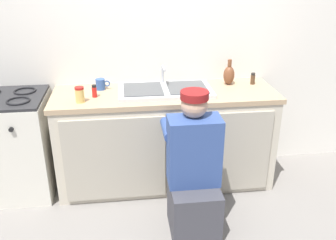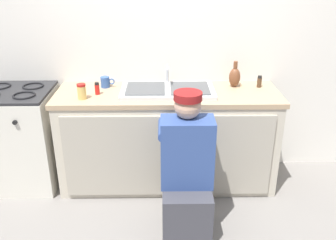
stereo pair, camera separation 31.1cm
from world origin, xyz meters
name	(u,v)px [view 2 (the right image)]	position (x,y,z in m)	size (l,w,h in m)	color
ground_plane	(168,198)	(0.00, 0.00, 0.00)	(12.00, 12.00, 0.00)	gray
back_wall	(167,41)	(0.00, 0.65, 1.25)	(6.00, 0.10, 2.50)	silver
counter_cabinet	(168,140)	(0.00, 0.29, 0.42)	(1.89, 0.62, 0.84)	beige
countertop	(168,94)	(0.00, 0.30, 0.86)	(1.93, 0.62, 0.04)	tan
sink_double_basin	(168,90)	(0.00, 0.30, 0.90)	(0.80, 0.44, 0.19)	silver
stove_range	(20,138)	(-1.34, 0.30, 0.45)	(0.65, 0.62, 0.91)	silver
plumber_person	(187,177)	(0.13, -0.40, 0.46)	(0.42, 0.61, 1.10)	#3F3F47
spice_bottle_pepper	(259,82)	(0.82, 0.42, 0.93)	(0.04, 0.04, 0.10)	#513823
condiment_jar	(82,91)	(-0.70, 0.14, 0.95)	(0.07, 0.07, 0.13)	#DBB760
vase_decorative	(235,77)	(0.60, 0.44, 0.97)	(0.10, 0.10, 0.23)	brown
coffee_mug	(106,82)	(-0.55, 0.44, 0.93)	(0.13, 0.08, 0.09)	#335699
spice_bottle_red	(97,89)	(-0.60, 0.25, 0.93)	(0.04, 0.04, 0.10)	red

